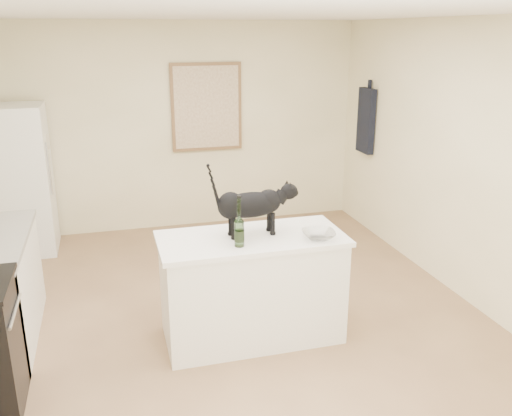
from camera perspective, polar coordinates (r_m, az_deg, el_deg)
The scene contains 15 objects.
floor at distance 4.93m, azimuth -2.20°, elevation -12.10°, with size 5.50×5.50×0.00m, color #9D7853.
ceiling at distance 4.27m, azimuth -2.64°, elevation 19.72°, with size 5.50×5.50×0.00m, color white.
wall_back at distance 7.07m, azimuth -7.58°, elevation 8.31°, with size 4.50×4.50×0.00m, color #FCEEC3.
wall_front at distance 2.07m, azimuth 16.26°, elevation -17.32°, with size 4.50×4.50×0.00m, color #FCEEC3.
wall_right at distance 5.38m, azimuth 21.68°, elevation 4.15°, with size 5.50×5.50×0.00m, color #FCEEC3.
island_base at distance 4.58m, azimuth -0.44°, elevation -8.49°, with size 1.44×0.67×0.86m, color white.
island_top at distance 4.39m, azimuth -0.45°, elevation -3.23°, with size 1.50×0.70×0.04m, color white.
fridge at distance 6.78m, azimuth -23.45°, elevation 2.65°, with size 0.68×0.68×1.70m, color white.
artwork_frame at distance 7.05m, azimuth -5.17°, elevation 10.43°, with size 0.90×0.03×1.10m, color brown.
artwork_canvas at distance 7.03m, azimuth -5.14°, elevation 10.41°, with size 0.82×0.00×1.02m, color beige.
hanging_garment at distance 7.04m, azimuth 11.40°, elevation 8.91°, with size 0.08×0.34×0.80m, color black.
black_cat at distance 4.34m, azimuth -0.59°, elevation -0.01°, with size 0.65×0.20×0.46m, color black, non-canonical shape.
wine_bottle at distance 4.13m, azimuth -1.76°, elevation -1.71°, with size 0.08×0.08×0.35m, color #275622.
glass_bowl at distance 4.36m, azimuth 6.55°, elevation -2.81°, with size 0.26×0.26×0.06m, color silver.
fridge_paper at distance 6.67m, azimuth -20.93°, elevation 6.45°, with size 0.00×0.14×0.17m, color beige.
Camera 1 is at (-0.96, -4.15, 2.47)m, focal length 38.36 mm.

